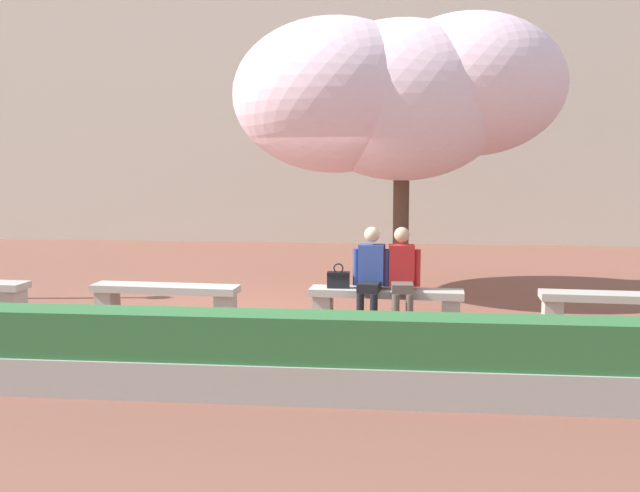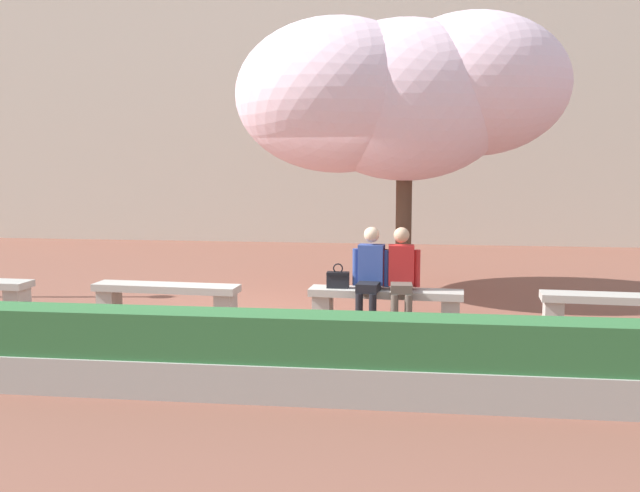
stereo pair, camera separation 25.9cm
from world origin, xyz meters
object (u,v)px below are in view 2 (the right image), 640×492
Objects in this scene: stone_bench_near_west at (166,294)px; stone_bench_center at (386,299)px; stone_bench_near_east at (623,305)px; person_seated_left at (370,271)px; handbag at (338,279)px; cherry_tree_main at (397,95)px; person_seated_right at (401,272)px.

stone_bench_center is at bearing 0.00° from stone_bench_near_west.
stone_bench_center is 1.00× the size of stone_bench_near_east.
handbag is (-0.44, 0.08, -0.12)m from person_seated_left.
cherry_tree_main reaches higher than stone_bench_near_west.
stone_bench_near_east is 2.89m from person_seated_right.
person_seated_right is at bearing -14.60° from stone_bench_center.
cherry_tree_main is (3.14, 1.99, 2.87)m from stone_bench_near_west.
person_seated_right reaches higher than handbag.
person_seated_left is 1.00× the size of person_seated_right.
stone_bench_center is at bearing 14.21° from person_seated_left.
handbag reaches higher than stone_bench_near_west.
cherry_tree_main is at bearing 82.31° from person_seated_left.
cherry_tree_main is (-0.14, 2.04, 2.49)m from person_seated_right.
person_seated_right is at bearing -5.11° from handbag.
stone_bench_near_east is at bearing 1.07° from person_seated_right.
stone_bench_center is 1.62× the size of person_seated_right.
stone_bench_near_east is 3.30m from person_seated_left.
stone_bench_near_west and stone_bench_near_east have the same top height.
stone_bench_near_east is 4.61m from cherry_tree_main.
stone_bench_center is at bearing 180.00° from stone_bench_near_east.
stone_bench_near_east is at bearing 0.93° from person_seated_left.
person_seated_left is 0.41m from person_seated_right.
cherry_tree_main is (-3.01, 1.99, 2.87)m from stone_bench_near_east.
stone_bench_near_east is at bearing 0.00° from stone_bench_near_west.
stone_bench_near_west is 1.62× the size of person_seated_right.
cherry_tree_main is at bearing 32.36° from stone_bench_near_west.
cherry_tree_main is (0.28, 2.04, 2.49)m from person_seated_left.
cherry_tree_main is at bearing 93.90° from person_seated_right.
stone_bench_center is at bearing 165.40° from person_seated_right.
person_seated_right is (-2.87, -0.05, 0.39)m from stone_bench_near_east.
stone_bench_center is (3.07, 0.00, 0.00)m from stone_bench_near_west.
person_seated_left is (2.86, -0.05, 0.39)m from stone_bench_near_west.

